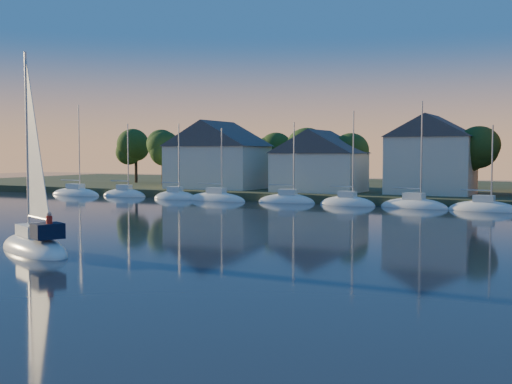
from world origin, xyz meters
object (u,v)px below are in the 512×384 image
Objects in this scene: clubhouse_west at (218,154)px; hero_sailboat at (35,243)px; clubhouse_centre at (319,160)px; clubhouse_east at (431,153)px.

hero_sailboat is at bearing -71.71° from clubhouse_west.
clubhouse_west is 53.73m from hero_sailboat.
clubhouse_centre is 0.86× the size of hero_sailboat.
clubhouse_east reaches higher than clubhouse_west.
hero_sailboat is at bearing -89.10° from clubhouse_centre.
hero_sailboat is (0.78, -49.77, -4.57)m from clubhouse_centre.
clubhouse_east is 53.70m from hero_sailboat.
hero_sailboat reaches higher than clubhouse_west.
clubhouse_east reaches higher than clubhouse_centre.
clubhouse_centre is 14.17m from clubhouse_east.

